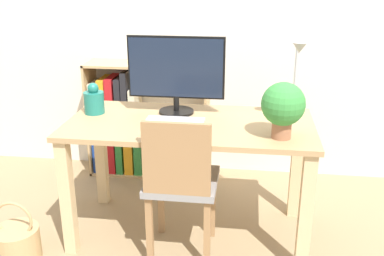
% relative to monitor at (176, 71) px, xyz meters
% --- Properties ---
extents(ground_plane, '(10.00, 10.00, 0.00)m').
position_rel_monitor_xyz_m(ground_plane, '(0.11, -0.16, -1.01)').
color(ground_plane, '#997F5B').
extents(wall_back, '(8.00, 0.05, 2.60)m').
position_rel_monitor_xyz_m(wall_back, '(0.11, 0.83, 0.29)').
color(wall_back, silver).
rests_on(wall_back, ground_plane).
extents(desk, '(1.45, 0.71, 0.75)m').
position_rel_monitor_xyz_m(desk, '(0.11, -0.16, -0.40)').
color(desk, tan).
rests_on(desk, ground_plane).
extents(monitor, '(0.59, 0.22, 0.48)m').
position_rel_monitor_xyz_m(monitor, '(0.00, 0.00, 0.00)').
color(monitor, black).
rests_on(monitor, desk).
extents(keyboard, '(0.34, 0.11, 0.02)m').
position_rel_monitor_xyz_m(keyboard, '(0.02, -0.17, -0.26)').
color(keyboard, '#B2B2B7').
rests_on(keyboard, desk).
extents(vase, '(0.12, 0.12, 0.19)m').
position_rel_monitor_xyz_m(vase, '(-0.50, -0.08, -0.19)').
color(vase, '#1E7266').
rests_on(vase, desk).
extents(desk_lamp, '(0.10, 0.19, 0.47)m').
position_rel_monitor_xyz_m(desk_lamp, '(0.71, -0.08, 0.02)').
color(desk_lamp, '#B7B7BC').
rests_on(desk_lamp, desk).
extents(potted_plant, '(0.23, 0.23, 0.30)m').
position_rel_monitor_xyz_m(potted_plant, '(0.62, -0.35, -0.09)').
color(potted_plant, '#9E6647').
rests_on(potted_plant, desk).
extents(chair, '(0.40, 0.40, 0.87)m').
position_rel_monitor_xyz_m(chair, '(0.09, -0.42, -0.53)').
color(chair, gray).
rests_on(chair, ground_plane).
extents(bookshelf, '(0.95, 0.28, 0.91)m').
position_rel_monitor_xyz_m(bookshelf, '(-0.51, 0.66, -0.60)').
color(bookshelf, tan).
rests_on(bookshelf, ground_plane).
extents(basket, '(0.26, 0.26, 0.37)m').
position_rel_monitor_xyz_m(basket, '(-0.84, -0.58, -0.90)').
color(basket, tan).
rests_on(basket, ground_plane).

